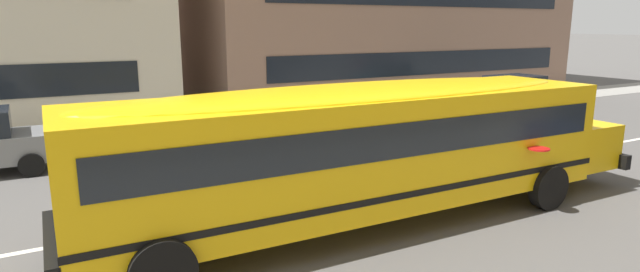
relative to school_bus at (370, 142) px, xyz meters
The scene contains 5 objects.
ground_plane 2.31m from the school_bus, 82.53° to the left, with size 400.00×400.00×0.00m, color #54514F.
sidewalk_far 10.20m from the school_bus, 88.75° to the left, with size 120.00×3.00×0.01m, color gray.
lane_centreline 2.31m from the school_bus, 82.53° to the left, with size 110.00×0.16×0.01m, color silver.
school_bus is the anchor object (origin of this frame).
parked_car_teal_by_hydrant 14.32m from the school_bus, 29.90° to the left, with size 3.90×1.88×1.64m.
Camera 1 is at (-5.62, -9.40, 3.71)m, focal length 28.96 mm.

